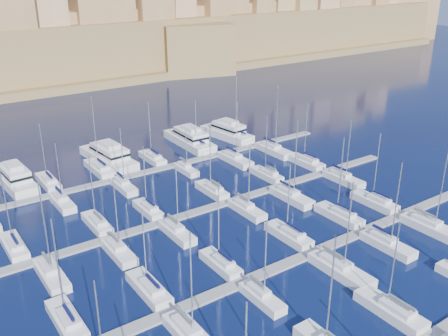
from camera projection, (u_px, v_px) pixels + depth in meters
ground at (260, 225)px, 85.89m from camera, size 600.00×600.00×0.00m
pontoon_near at (436, 335)px, 59.99m from camera, size 84.00×2.00×0.40m
pontoon_mid_near at (308, 255)px, 76.70m from camera, size 84.00×2.00×0.40m
pontoon_mid_far at (226, 203)px, 93.40m from camera, size 84.00×2.00×0.40m
pontoon_far at (169, 166)px, 110.11m from camera, size 84.00×2.00×0.40m
sailboat_3 at (391, 310)px, 63.50m from camera, size 2.92×9.73×13.56m
sailboat_12 at (67, 320)px, 61.70m from camera, size 2.74×9.14×14.95m
sailboat_13 at (149, 289)px, 67.71m from camera, size 2.75×9.18×12.89m
sailboat_14 at (221, 264)px, 73.42m from camera, size 2.46×8.19×13.96m
sailboat_15 at (289, 235)px, 81.15m from camera, size 2.77×9.24×13.38m
sailboat_16 at (339, 215)px, 87.53m from camera, size 2.85×9.49×15.28m
sailboat_17 at (375, 202)px, 92.46m from camera, size 2.82×9.39×14.23m
sailboat_19 at (190, 335)px, 59.23m from camera, size 2.81×9.38×15.38m
sailboat_20 at (262, 297)px, 66.04m from camera, size 2.28×7.58×12.69m
sailboat_21 at (340, 269)px, 71.97m from camera, size 3.18×10.60×15.13m
sailboat_22 at (387, 244)px, 78.51m from camera, size 2.76×9.21×15.12m
sailboat_23 at (431, 227)px, 83.55m from camera, size 3.17×10.57×15.76m
sailboat_24 at (14, 247)px, 77.84m from camera, size 2.69×8.98×14.27m
sailboat_25 at (97, 223)px, 84.81m from camera, size 2.57×8.55×13.26m
sailboat_26 at (148, 210)px, 89.63m from camera, size 2.40×7.99×12.95m
sailboat_27 at (212, 190)px, 97.27m from camera, size 2.58×8.59×13.79m
sailboat_28 at (267, 175)px, 104.45m from camera, size 2.52×8.39×13.65m
sailboat_29 at (306, 162)px, 111.12m from camera, size 2.89×9.63×14.42m
sailboat_30 at (51, 274)px, 70.80m from camera, size 2.80×9.32×15.67m
sailboat_31 at (118, 251)px, 76.56m from camera, size 2.60×8.66×13.52m
sailboat_32 at (177, 232)px, 82.07m from camera, size 2.57×8.58×12.76m
sailboat_33 at (247, 209)px, 89.69m from camera, size 2.58×8.62×13.63m
sailboat_34 at (291, 196)px, 94.61m from camera, size 2.94×9.82×16.19m
sailboat_35 at (343, 179)px, 102.44m from camera, size 2.83×9.43×13.90m
sailboat_37 at (48, 182)px, 100.98m from camera, size 2.79×9.28×13.18m
sailboat_38 at (100, 169)px, 107.46m from camera, size 3.22×10.74×16.95m
sailboat_39 at (153, 158)px, 113.36m from camera, size 2.72×9.06×14.21m
sailboat_40 at (198, 148)px, 119.89m from camera, size 2.80×9.35×12.57m
sailboat_41 at (237, 138)px, 126.49m from camera, size 2.97×9.89×16.62m
sailboat_43 at (62, 202)px, 92.46m from camera, size 2.59×8.65×12.70m
sailboat_44 at (124, 186)px, 99.09m from camera, size 2.53×8.44×13.27m
sailboat_45 at (186, 169)px, 107.29m from camera, size 2.21×7.35×10.12m
sailboat_46 at (235, 159)px, 112.65m from camera, size 3.03×10.09×14.50m
sailboat_47 at (274, 150)px, 118.27m from camera, size 3.23×10.75×16.71m
motor_yacht_a at (15, 178)px, 100.49m from camera, size 5.80×16.33×5.25m
motor_yacht_b at (109, 155)px, 112.18m from camera, size 7.09×18.61×5.25m
motor_yacht_c at (190, 138)px, 123.07m from camera, size 5.60×17.56×5.25m
motor_yacht_d at (227, 132)px, 128.18m from camera, size 6.78×16.27×5.25m
fortified_city at (16, 37)px, 198.09m from camera, size 460.00×108.95×59.52m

